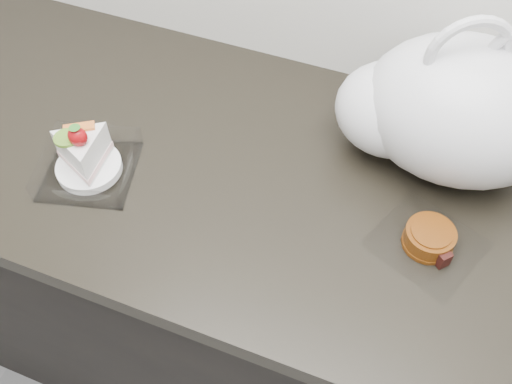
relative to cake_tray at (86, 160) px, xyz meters
The scene contains 4 objects.
counter 0.61m from the cake_tray, 17.40° to the left, with size 2.04×0.64×0.90m.
cake_tray is the anchor object (origin of this frame).
mooncake_wrap 0.59m from the cake_tray, ahead, with size 0.21×0.20×0.04m.
plastic_bag 0.62m from the cake_tray, 24.39° to the left, with size 0.42×0.34×0.31m.
Camera 1 is at (0.15, 1.08, 1.68)m, focal length 40.00 mm.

